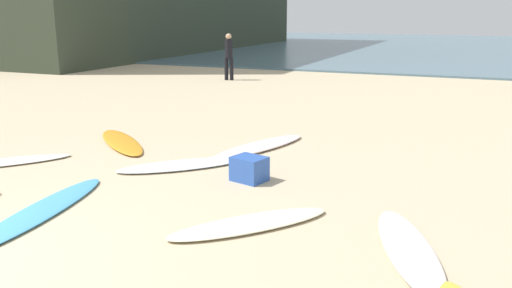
{
  "coord_description": "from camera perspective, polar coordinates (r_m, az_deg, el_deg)",
  "views": [
    {
      "loc": [
        4.71,
        -2.85,
        2.39
      ],
      "look_at": [
        1.41,
        4.78,
        0.3
      ],
      "focal_mm": 36.62,
      "sensor_mm": 36.0,
      "label": 1
    }
  ],
  "objects": [
    {
      "name": "beach_cooler",
      "position": [
        7.63,
        -0.74,
        -2.73
      ],
      "size": [
        0.55,
        0.49,
        0.36
      ],
      "primitive_type": "cube",
      "rotation": [
        0.0,
        0.0,
        6.03
      ],
      "color": "#2D56B2",
      "rests_on": "ground_plane"
    },
    {
      "name": "surfboard_1",
      "position": [
        9.48,
        -26.18,
        -1.79
      ],
      "size": [
        1.87,
        2.01,
        0.06
      ],
      "primitive_type": "ellipsoid",
      "rotation": [
        0.0,
        0.0,
        -0.72
      ],
      "color": "white",
      "rests_on": "ground_plane"
    },
    {
      "name": "surfboard_8",
      "position": [
        5.71,
        16.31,
        -10.86
      ],
      "size": [
        1.19,
        2.12,
        0.07
      ],
      "primitive_type": "ellipsoid",
      "rotation": [
        0.0,
        0.0,
        0.36
      ],
      "color": "silver",
      "rests_on": "ground_plane"
    },
    {
      "name": "surfboard_6",
      "position": [
        8.43,
        -8.15,
        -2.28
      ],
      "size": [
        1.89,
        1.86,
        0.07
      ],
      "primitive_type": "ellipsoid",
      "rotation": [
        0.0,
        0.0,
        2.34
      ],
      "color": "silver",
      "rests_on": "ground_plane"
    },
    {
      "name": "surfboard_4",
      "position": [
        6.08,
        -0.63,
        -8.67
      ],
      "size": [
        1.7,
        1.87,
        0.07
      ],
      "primitive_type": "ellipsoid",
      "rotation": [
        0.0,
        0.0,
        2.43
      ],
      "color": "beige",
      "rests_on": "ground_plane"
    },
    {
      "name": "surfboard_5",
      "position": [
        6.99,
        -22.36,
        -6.73
      ],
      "size": [
        0.93,
        2.64,
        0.06
      ],
      "primitive_type": "ellipsoid",
      "rotation": [
        0.0,
        0.0,
        3.31
      ],
      "color": "#4AA0D3",
      "rests_on": "ground_plane"
    },
    {
      "name": "surfboard_0",
      "position": [
        9.48,
        0.43,
        -0.23
      ],
      "size": [
        1.26,
        2.4,
        0.08
      ],
      "primitive_type": "ellipsoid",
      "rotation": [
        0.0,
        0.0,
        2.82
      ],
      "color": "silver",
      "rests_on": "ground_plane"
    },
    {
      "name": "beachgoer_near",
      "position": [
        19.23,
        -2.99,
        9.75
      ],
      "size": [
        0.34,
        0.31,
        1.68
      ],
      "rotation": [
        0.0,
        0.0,
        0.12
      ],
      "color": "black",
      "rests_on": "ground_plane"
    },
    {
      "name": "ocean_water",
      "position": [
        41.39,
        17.07,
        10.25
      ],
      "size": [
        120.0,
        40.0,
        0.08
      ],
      "primitive_type": "cube",
      "color": "slate",
      "rests_on": "ground_plane"
    },
    {
      "name": "surfboard_7",
      "position": [
        10.14,
        -14.47,
        0.24
      ],
      "size": [
        2.09,
        1.87,
        0.07
      ],
      "primitive_type": "ellipsoid",
      "rotation": [
        0.0,
        0.0,
        0.88
      ],
      "color": "orange",
      "rests_on": "ground_plane"
    }
  ]
}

